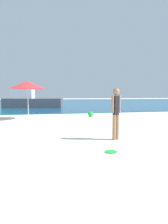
# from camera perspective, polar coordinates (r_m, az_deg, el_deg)

# --- Properties ---
(water) EXTENTS (160.00, 60.00, 0.06)m
(water) POSITION_cam_1_polar(r_m,az_deg,el_deg) (43.71, -11.22, 3.14)
(water) COLOR #14567F
(water) RESTS_ON ground
(person_standing) EXTENTS (0.34, 0.21, 1.56)m
(person_standing) POSITION_cam_1_polar(r_m,az_deg,el_deg) (5.62, 9.79, 0.42)
(person_standing) COLOR #936B4C
(person_standing) RESTS_ON ground
(frisbee) EXTENTS (0.27, 0.27, 0.03)m
(frisbee) POSITION_cam_1_polar(r_m,az_deg,el_deg) (4.50, 8.31, -11.99)
(frisbee) COLOR green
(frisbee) RESTS_ON ground
(boat_near) EXTENTS (6.48, 3.32, 2.10)m
(boat_near) POSITION_cam_1_polar(r_m,az_deg,el_deg) (20.97, -15.92, 3.28)
(boat_near) COLOR #4C4C51
(boat_near) RESTS_ON water
(beach_ball) EXTENTS (0.34, 0.34, 0.34)m
(beach_ball) POSITION_cam_1_polar(r_m,az_deg,el_deg) (11.76, 2.04, -0.69)
(beach_ball) COLOR green
(beach_ball) RESTS_ON ground
(beach_umbrella) EXTENTS (1.95, 1.95, 2.16)m
(beach_umbrella) POSITION_cam_1_polar(r_m,az_deg,el_deg) (10.94, -16.95, 7.96)
(beach_umbrella) COLOR #B7B7BC
(beach_umbrella) RESTS_ON ground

